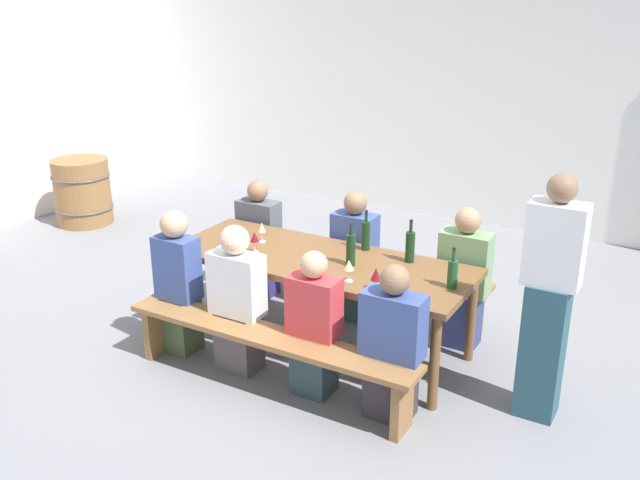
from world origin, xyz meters
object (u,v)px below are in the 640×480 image
Objects in this scene: wine_bottle_0 at (410,246)px; wine_glass_3 at (255,238)px; tasting_table at (320,267)px; wine_glass_2 at (262,228)px; wine_glass_0 at (349,266)px; wine_glass_1 at (376,275)px; bench_far at (362,272)px; seated_guest_near_0 at (178,284)px; seated_guest_far_2 at (464,281)px; bench_near at (267,344)px; wine_bottle_1 at (366,235)px; wine_barrel at (82,191)px; standing_host at (548,304)px; seated_guest_near_3 at (392,347)px; seated_guest_far_1 at (354,259)px; wine_bottle_2 at (351,249)px; wine_bottle_3 at (453,273)px; seated_guest_near_2 at (314,328)px; seated_guest_near_1 at (237,302)px; seated_guest_far_0 at (259,242)px.

wine_glass_3 is (-1.12, -0.42, -0.00)m from wine_bottle_0.
wine_glass_2 is (-0.59, 0.08, 0.19)m from tasting_table.
wine_glass_1 is at bearing -7.86° from wine_glass_0.
tasting_table is 1.04× the size of bench_far.
wine_glass_3 is 0.68m from seated_guest_near_0.
seated_guest_far_2 is (1.45, 0.74, -0.33)m from wine_glass_3.
wine_glass_2 reaches higher than bench_near.
tasting_table is 14.64× the size of wine_glass_0.
tasting_table is 2.06× the size of seated_guest_far_2.
wine_bottle_1 reaches higher than wine_glass_3.
standing_host is at bearing -12.99° from wine_barrel.
bench_far is at bearing 48.53° from wine_glass_2.
wine_bottle_0 is at bearing 67.66° from wine_glass_0.
seated_guest_far_1 is (-0.88, 1.18, 0.03)m from seated_guest_near_3.
wine_bottle_2 is at bearing 70.49° from bench_near.
wine_bottle_2 is at bearing 178.48° from wine_bottle_3.
wine_bottle_3 is 0.38× the size of wine_barrel.
wine_bottle_3 is at bearing 4.60° from wine_glass_3.
wine_glass_0 is at bearing -8.24° from wine_glass_3.
seated_guest_near_2 reaches higher than wine_glass_2.
wine_bottle_1 is 2.06× the size of wine_glass_1.
seated_guest_near_1 is (-0.62, -0.59, -0.34)m from wine_bottle_2.
wine_bottle_0 reaches higher than tasting_table.
seated_guest_far_2 reaches higher than wine_bottle_2.
seated_guest_near_2 is at bearing -37.31° from wine_glass_2.
wine_bottle_1 reaches higher than wine_glass_0.
seated_guest_near_0 is at bearing 170.64° from bench_near.
wine_glass_3 is 0.58m from seated_guest_near_1.
standing_host reaches higher than seated_guest_far_0.
wine_bottle_1 reaches higher than wine_glass_2.
wine_glass_0 is 0.94× the size of wine_glass_3.
wine_glass_3 reaches higher than wine_glass_0.
bench_near is at bearing -49.94° from wine_glass_3.
seated_guest_near_1 is at bearing 27.74° from seated_guest_far_0.
seated_guest_near_3 is at bearing -54.68° from wine_bottle_1.
wine_bottle_3 is 1.85× the size of wine_glass_0.
wine_glass_0 is 0.68m from seated_guest_near_3.
standing_host reaches higher than seated_guest_far_1.
seated_guest_near_0 reaches higher than wine_glass_3.
wine_glass_0 is 1.66m from seated_guest_far_0.
wine_glass_2 is 0.74m from seated_guest_far_0.
wine_bottle_0 is 0.31× the size of seated_guest_near_2.
bench_near is 0.94m from seated_guest_near_0.
seated_guest_near_2 is at bearing 27.17° from bench_near.
wine_bottle_2 is at bearing -49.35° from seated_guest_far_2.
wine_glass_1 is 1.13m from wine_glass_3.
wine_bottle_1 is 0.29× the size of seated_guest_far_2.
tasting_table is 14.86× the size of wine_glass_1.
seated_guest_near_0 reaches higher than seated_guest_far_0.
standing_host is (1.50, -0.42, -0.07)m from wine_bottle_1.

